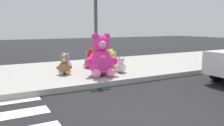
{
  "coord_description": "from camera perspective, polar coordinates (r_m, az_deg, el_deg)",
  "views": [
    {
      "loc": [
        -2.14,
        -2.49,
        1.63
      ],
      "look_at": [
        1.16,
        3.6,
        0.55
      ],
      "focal_mm": 37.09,
      "sensor_mm": 36.0,
      "label": 1
    }
  ],
  "objects": [
    {
      "name": "plush_pink_large",
      "position": [
        7.06,
        -2.66,
        1.07
      ],
      "size": [
        0.99,
        0.92,
        1.31
      ],
      "color": "#F22D93",
      "rests_on": "sidewalk"
    },
    {
      "name": "sidewalk",
      "position": [
        8.13,
        -12.67,
        -2.38
      ],
      "size": [
        28.0,
        4.4,
        0.15
      ],
      "primitive_type": "cube",
      "color": "#9E9B93",
      "rests_on": "ground_plane"
    },
    {
      "name": "plush_yellow",
      "position": [
        8.6,
        -0.5,
        0.8
      ],
      "size": [
        0.48,
        0.49,
        0.68
      ],
      "color": "yellow",
      "rests_on": "sidewalk"
    },
    {
      "name": "plush_red",
      "position": [
        8.51,
        -5.46,
        0.77
      ],
      "size": [
        0.51,
        0.54,
        0.72
      ],
      "color": "red",
      "rests_on": "sidewalk"
    },
    {
      "name": "plush_lavender",
      "position": [
        7.96,
        -11.4,
        -0.2
      ],
      "size": [
        0.45,
        0.44,
        0.63
      ],
      "color": "#B28CD8",
      "rests_on": "sidewalk"
    },
    {
      "name": "plush_brown",
      "position": [
        7.43,
        -11.7,
        -0.81
      ],
      "size": [
        0.48,
        0.45,
        0.64
      ],
      "color": "olive",
      "rests_on": "sidewalk"
    },
    {
      "name": "sign_pole",
      "position": [
        7.57,
        -4.01,
        10.49
      ],
      "size": [
        0.56,
        0.11,
        3.2
      ],
      "color": "#4C4C51",
      "rests_on": "sidewalk"
    },
    {
      "name": "plush_lime",
      "position": [
        8.05,
        0.06,
        0.15
      ],
      "size": [
        0.5,
        0.45,
        0.65
      ],
      "color": "#8CD133",
      "rests_on": "sidewalk"
    },
    {
      "name": "plush_white",
      "position": [
        7.6,
        2.22,
        -0.75
      ],
      "size": [
        0.41,
        0.37,
        0.53
      ],
      "color": "white",
      "rests_on": "sidewalk"
    }
  ]
}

